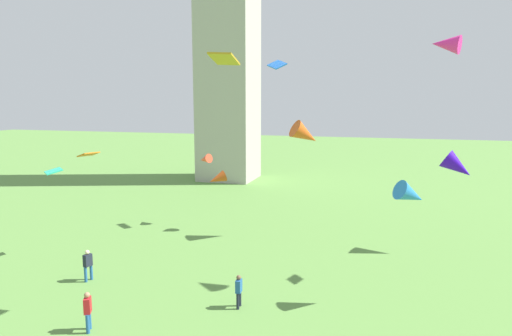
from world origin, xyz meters
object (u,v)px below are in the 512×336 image
at_px(kite_flying_7, 458,167).
at_px(kite_flying_9, 277,65).
at_px(kite_flying_3, 53,171).
at_px(kite_flying_0, 305,135).
at_px(kite_flying_4, 224,59).
at_px(kite_flying_6, 446,44).
at_px(person_1, 239,289).
at_px(kite_flying_2, 205,159).
at_px(person_2, 88,263).
at_px(kite_flying_11, 89,154).
at_px(kite_flying_8, 411,195).
at_px(person_0, 88,309).
at_px(kite_flying_5, 217,179).

xyz_separation_m(kite_flying_7, kite_flying_9, (-13.14, 3.02, 7.14)).
bearing_deg(kite_flying_9, kite_flying_3, -66.27).
bearing_deg(kite_flying_7, kite_flying_0, 99.89).
bearing_deg(kite_flying_4, kite_flying_6, 120.37).
xyz_separation_m(kite_flying_0, kite_flying_9, (-2.78, 2.47, 5.28)).
distance_m(person_1, kite_flying_2, 16.54).
xyz_separation_m(person_1, kite_flying_7, (11.35, 12.07, 4.88)).
xyz_separation_m(person_2, kite_flying_11, (-2.43, 3.83, 5.72)).
height_order(kite_flying_4, kite_flying_8, kite_flying_4).
bearing_deg(kite_flying_2, person_1, 53.74).
relative_size(kite_flying_2, kite_flying_4, 0.89).
bearing_deg(person_0, person_2, 10.23).
xyz_separation_m(person_2, kite_flying_2, (1.67, 13.26, 4.35)).
bearing_deg(person_2, person_1, 97.28).
distance_m(kite_flying_5, kite_flying_7, 17.25).
distance_m(person_0, kite_flying_7, 23.96).
xyz_separation_m(person_2, kite_flying_4, (8.88, -1.38, 11.01)).
distance_m(kite_flying_0, kite_flying_6, 12.00).
xyz_separation_m(person_0, kite_flying_7, (17.06, 16.12, 4.80)).
xyz_separation_m(kite_flying_4, kite_flying_5, (-5.40, 12.80, -7.89)).
distance_m(person_0, person_1, 7.00).
bearing_deg(kite_flying_7, kite_flying_6, 175.55).
bearing_deg(kite_flying_2, person_0, 31.23).
distance_m(kite_flying_2, kite_flying_4, 17.62).
distance_m(kite_flying_9, kite_flying_11, 15.74).
distance_m(person_0, kite_flying_3, 6.99).
relative_size(person_1, kite_flying_8, 0.84).
xyz_separation_m(kite_flying_0, kite_flying_5, (-6.81, -0.45, -3.55)).
distance_m(person_1, kite_flying_6, 16.57).
height_order(kite_flying_8, kite_flying_11, kite_flying_11).
bearing_deg(kite_flying_6, kite_flying_8, -6.51).
height_order(kite_flying_2, kite_flying_5, kite_flying_2).
xyz_separation_m(kite_flying_3, kite_flying_6, (18.50, 7.84, 6.36)).
height_order(person_2, kite_flying_0, kite_flying_0).
relative_size(kite_flying_0, kite_flying_8, 1.39).
bearing_deg(kite_flying_0, kite_flying_11, 89.27).
height_order(kite_flying_7, kite_flying_8, kite_flying_7).
relative_size(kite_flying_6, kite_flying_7, 0.67).
bearing_deg(kite_flying_4, kite_flying_8, 108.68).
relative_size(kite_flying_3, kite_flying_6, 0.76).
bearing_deg(person_1, kite_flying_0, -7.07).
distance_m(person_2, kite_flying_4, 14.21).
bearing_deg(kite_flying_3, kite_flying_9, 108.98).
xyz_separation_m(person_1, kite_flying_6, (9.48, 6.09, 12.16)).
relative_size(person_2, kite_flying_0, 0.66).
bearing_deg(kite_flying_6, kite_flying_7, -179.08).
bearing_deg(kite_flying_7, person_0, 146.31).
relative_size(person_1, kite_flying_11, 1.22).
distance_m(kite_flying_0, kite_flying_8, 12.19).
xyz_separation_m(kite_flying_3, kite_flying_9, (7.23, 16.85, 6.22)).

